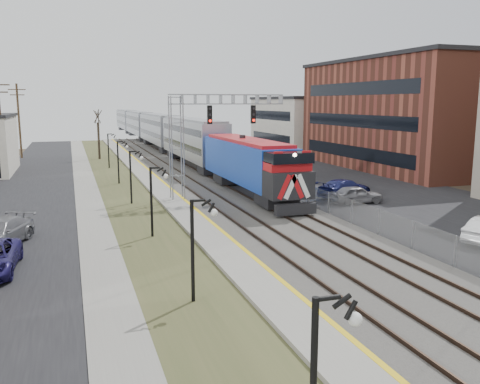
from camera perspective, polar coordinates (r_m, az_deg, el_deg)
name	(u,v)px	position (r m, az deg, el deg)	size (l,w,h in m)	color
street_west	(30,194)	(45.69, -22.47, -0.19)	(7.00, 120.00, 0.04)	black
sidewalk	(87,191)	(45.57, -16.83, 0.15)	(2.00, 120.00, 0.08)	gray
grass_median	(122,189)	(45.75, -13.08, 0.35)	(4.00, 120.00, 0.06)	#3F4625
platform	(156,186)	(46.10, -9.37, 0.66)	(2.00, 120.00, 0.24)	gray
ballast_bed	(210,183)	(47.14, -3.36, 0.96)	(8.00, 120.00, 0.20)	#595651
parking_lot	(326,178)	(51.56, 9.62, 1.53)	(16.00, 120.00, 0.04)	black
platform_edge	(166,184)	(46.22, -8.30, 0.87)	(0.24, 120.00, 0.01)	gold
track_near	(189,183)	(46.63, -5.74, 1.05)	(1.58, 120.00, 0.15)	#2D2119
track_far	(226,181)	(47.52, -1.62, 1.26)	(1.58, 120.00, 0.15)	#2D2119
train	(155,130)	(86.47, -9.48, 6.87)	(3.00, 108.65, 5.33)	#153EAE
signal_gantry	(198,128)	(39.11, -4.70, 7.17)	(9.00, 1.07, 8.15)	gray
lampposts	(151,202)	(29.06, -10.00, -1.08)	(0.14, 62.14, 4.00)	black
fence	(253,174)	(48.28, 1.45, 2.03)	(0.04, 120.00, 1.60)	gray
buildings_east	(472,115)	(56.09, 24.58, 7.90)	(16.00, 76.00, 15.00)	#A59885
bare_trees	(17,157)	(49.30, -23.74, 3.58)	(12.30, 42.30, 5.95)	#382D23
car_lot_d	(345,189)	(41.16, 11.66, 0.34)	(2.08, 5.10, 1.48)	navy
car_lot_e	(357,195)	(39.06, 12.95, -0.33)	(1.58, 3.93, 1.34)	slate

